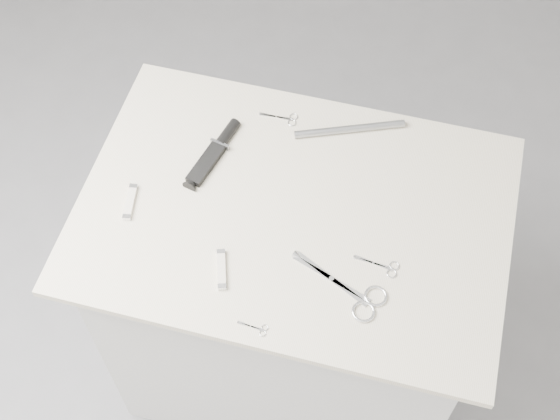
% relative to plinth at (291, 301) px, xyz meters
% --- Properties ---
extents(ground, '(4.00, 4.00, 0.01)m').
position_rel_plinth_xyz_m(ground, '(0.00, 0.00, -0.46)').
color(ground, gray).
rests_on(ground, ground).
extents(plinth, '(0.90, 0.60, 0.90)m').
position_rel_plinth_xyz_m(plinth, '(0.00, 0.00, 0.00)').
color(plinth, silver).
rests_on(plinth, ground).
extents(display_board, '(1.00, 0.70, 0.02)m').
position_rel_plinth_xyz_m(display_board, '(0.00, 0.00, 0.46)').
color(display_board, beige).
rests_on(display_board, plinth).
extents(large_shears, '(0.22, 0.14, 0.01)m').
position_rel_plinth_xyz_m(large_shears, '(0.18, -0.18, 0.47)').
color(large_shears, silver).
rests_on(large_shears, display_board).
extents(embroidery_scissors_a, '(0.10, 0.04, 0.00)m').
position_rel_plinth_xyz_m(embroidery_scissors_a, '(0.23, -0.09, 0.47)').
color(embroidery_scissors_a, silver).
rests_on(embroidery_scissors_a, display_board).
extents(embroidery_scissors_b, '(0.10, 0.04, 0.00)m').
position_rel_plinth_xyz_m(embroidery_scissors_b, '(-0.09, 0.26, 0.47)').
color(embroidery_scissors_b, silver).
rests_on(embroidery_scissors_b, display_board).
extents(tiny_scissors, '(0.07, 0.03, 0.00)m').
position_rel_plinth_xyz_m(tiny_scissors, '(-0.00, -0.31, 0.47)').
color(tiny_scissors, silver).
rests_on(tiny_scissors, display_board).
extents(sheathed_knife, '(0.08, 0.21, 0.03)m').
position_rel_plinth_xyz_m(sheathed_knife, '(-0.23, 0.12, 0.48)').
color(sheathed_knife, black).
rests_on(sheathed_knife, display_board).
extents(pocket_knife_a, '(0.04, 0.10, 0.01)m').
position_rel_plinth_xyz_m(pocket_knife_a, '(-0.37, -0.08, 0.48)').
color(pocket_knife_a, beige).
rests_on(pocket_knife_a, display_board).
extents(pocket_knife_b, '(0.05, 0.10, 0.01)m').
position_rel_plinth_xyz_m(pocket_knife_b, '(-0.12, -0.19, 0.48)').
color(pocket_knife_b, beige).
rests_on(pocket_knife_b, display_board).
extents(metal_rail, '(0.26, 0.12, 0.02)m').
position_rel_plinth_xyz_m(metal_rail, '(0.08, 0.26, 0.48)').
color(metal_rail, gray).
rests_on(metal_rail, display_board).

